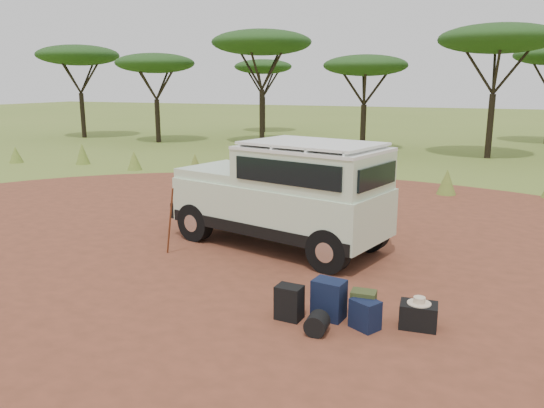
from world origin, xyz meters
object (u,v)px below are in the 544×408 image
at_px(backpack_navy, 329,299).
at_px(duffel_navy, 365,314).
at_px(hard_case, 418,316).
at_px(backpack_olive, 363,307).
at_px(walking_staff, 170,222).
at_px(backpack_black, 289,303).
at_px(safari_vehicle, 285,196).

relative_size(backpack_navy, duffel_navy, 1.38).
relative_size(backpack_navy, hard_case, 1.16).
bearing_deg(backpack_olive, hard_case, 7.50).
height_order(walking_staff, backpack_black, walking_staff).
distance_m(backpack_black, hard_case, 1.85).
distance_m(backpack_olive, duffel_navy, 0.20).
bearing_deg(backpack_black, duffel_navy, 10.42).
bearing_deg(backpack_black, backpack_navy, 29.27).
bearing_deg(duffel_navy, safari_vehicle, 156.71).
bearing_deg(backpack_olive, duffel_navy, -71.70).
relative_size(duffel_navy, hard_case, 0.84).
distance_m(walking_staff, backpack_navy, 4.13).
distance_m(safari_vehicle, backpack_navy, 3.65).
bearing_deg(walking_staff, duffel_navy, -79.50).
height_order(backpack_navy, backpack_olive, backpack_navy).
relative_size(walking_staff, backpack_olive, 3.00).
xyz_separation_m(backpack_black, hard_case, (1.80, 0.45, -0.08)).
relative_size(walking_staff, hard_case, 2.84).
xyz_separation_m(backpack_black, duffel_navy, (1.10, 0.12, -0.04)).
relative_size(backpack_black, duffel_navy, 1.20).
bearing_deg(backpack_navy, backpack_olive, 13.85).
distance_m(backpack_black, duffel_navy, 1.11).
xyz_separation_m(walking_staff, hard_case, (5.06, -1.39, -0.53)).
xyz_separation_m(walking_staff, backpack_navy, (3.79, -1.59, -0.41)).
xyz_separation_m(safari_vehicle, duffel_navy, (2.46, -3.15, -0.88)).
height_order(backpack_navy, duffel_navy, backpack_navy).
xyz_separation_m(backpack_olive, hard_case, (0.76, 0.15, -0.06)).
relative_size(backpack_black, backpack_navy, 0.87).
distance_m(safari_vehicle, hard_case, 4.33).
distance_m(backpack_navy, hard_case, 1.29).
distance_m(safari_vehicle, backpack_olive, 3.90).
distance_m(backpack_navy, backpack_olive, 0.51).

